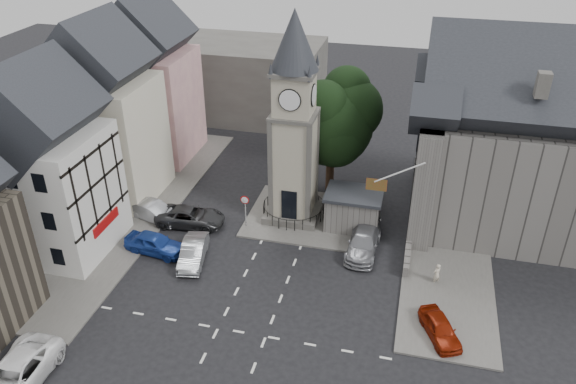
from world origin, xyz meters
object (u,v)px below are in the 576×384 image
(clock_tower, at_px, (294,122))
(pedestrian, at_px, (437,274))
(stone_shelter, at_px, (353,210))
(car_west_blue, at_px, (155,243))
(car_east_red, at_px, (440,328))

(clock_tower, xyz_separation_m, pedestrian, (11.21, -5.99, -7.33))
(stone_shelter, distance_m, car_west_blue, 14.99)
(car_west_blue, height_order, car_east_red, car_west_blue)
(car_west_blue, xyz_separation_m, pedestrian, (19.78, 1.22, 0.03))
(clock_tower, relative_size, stone_shelter, 3.78)
(stone_shelter, bearing_deg, car_west_blue, -153.33)
(clock_tower, bearing_deg, car_west_blue, -139.95)
(stone_shelter, relative_size, car_east_red, 1.14)
(clock_tower, xyz_separation_m, car_east_red, (11.50, -10.99, -7.48))
(car_west_blue, relative_size, car_east_red, 1.19)
(stone_shelter, height_order, pedestrian, stone_shelter)
(clock_tower, height_order, stone_shelter, clock_tower)
(car_west_blue, bearing_deg, clock_tower, -42.87)
(clock_tower, relative_size, car_west_blue, 3.61)
(stone_shelter, relative_size, pedestrian, 2.71)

